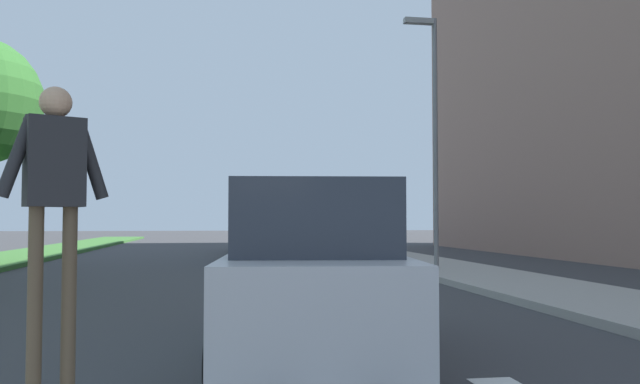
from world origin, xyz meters
name	(u,v)px	position (x,y,z in m)	size (l,w,h in m)	color
ground_plane	(195,258)	(0.00, 30.00, 0.00)	(140.00, 140.00, 0.00)	#38383A
sidewalk_right	(395,258)	(7.86, 28.00, 0.07)	(3.00, 64.00, 0.15)	#9E9991
street_lamp_right	(432,119)	(7.26, 21.64, 4.59)	(1.02, 0.24, 7.50)	slate
pedestrian_performer	(54,205)	(-0.16, 8.04, 1.66)	(0.72, 0.39, 2.49)	brown
suv_crossing	(312,274)	(2.04, 10.71, 0.93)	(2.41, 4.78, 1.97)	#B7B7BC
sedan_midblock	(259,242)	(2.39, 26.89, 0.77)	(1.86, 4.27, 1.66)	navy
sedan_distant	(256,235)	(2.84, 36.11, 0.80)	(1.96, 4.52, 1.74)	black
truck_box_delivery	(264,218)	(2.86, 30.99, 1.63)	(2.40, 6.20, 3.10)	#B7B7BC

